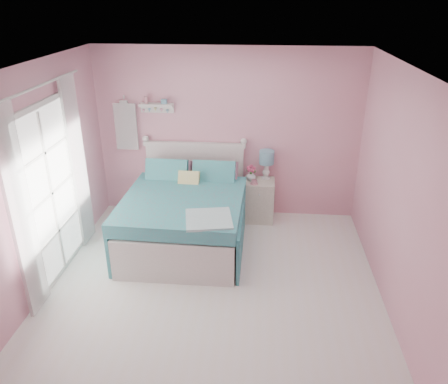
% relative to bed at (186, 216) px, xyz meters
% --- Properties ---
extents(floor, '(4.50, 4.50, 0.00)m').
position_rel_bed_xyz_m(floor, '(0.50, -1.23, -0.40)').
color(floor, white).
rests_on(floor, ground).
extents(room_shell, '(4.50, 4.50, 4.50)m').
position_rel_bed_xyz_m(room_shell, '(0.50, -1.23, 1.18)').
color(room_shell, pink).
rests_on(room_shell, floor).
extents(bed, '(1.64, 2.05, 1.17)m').
position_rel_bed_xyz_m(bed, '(0.00, 0.00, 0.00)').
color(bed, silver).
rests_on(bed, floor).
extents(nightstand, '(0.45, 0.44, 0.65)m').
position_rel_bed_xyz_m(nightstand, '(1.02, 0.78, -0.08)').
color(nightstand, beige).
rests_on(nightstand, floor).
extents(table_lamp, '(0.23, 0.23, 0.45)m').
position_rel_bed_xyz_m(table_lamp, '(1.11, 0.89, 0.56)').
color(table_lamp, white).
rests_on(table_lamp, nightstand).
extents(vase, '(0.17, 0.17, 0.15)m').
position_rel_bed_xyz_m(vase, '(0.89, 0.80, 0.32)').
color(vase, white).
rests_on(vase, nightstand).
extents(teacup, '(0.10, 0.10, 0.07)m').
position_rel_bed_xyz_m(teacup, '(0.94, 0.66, 0.28)').
color(teacup, '#C9879A').
rests_on(teacup, nightstand).
extents(roses, '(0.14, 0.11, 0.12)m').
position_rel_bed_xyz_m(roses, '(0.88, 0.79, 0.44)').
color(roses, '#C8446C').
rests_on(roses, vase).
extents(wall_shelf, '(0.50, 0.15, 0.25)m').
position_rel_bed_xyz_m(wall_shelf, '(-0.55, 0.96, 1.33)').
color(wall_shelf, silver).
rests_on(wall_shelf, room_shell).
extents(hanging_dress, '(0.34, 0.03, 0.72)m').
position_rel_bed_xyz_m(hanging_dress, '(-1.05, 0.95, 1.00)').
color(hanging_dress, white).
rests_on(hanging_dress, room_shell).
extents(french_door, '(0.04, 1.32, 2.16)m').
position_rel_bed_xyz_m(french_door, '(-1.47, -0.83, 0.67)').
color(french_door, silver).
rests_on(french_door, floor).
extents(curtain_near, '(0.04, 0.40, 2.32)m').
position_rel_bed_xyz_m(curtain_near, '(-1.42, -1.58, 0.78)').
color(curtain_near, white).
rests_on(curtain_near, floor).
extents(curtain_far, '(0.04, 0.40, 2.32)m').
position_rel_bed_xyz_m(curtain_far, '(-1.42, -0.09, 0.78)').
color(curtain_far, white).
rests_on(curtain_far, floor).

